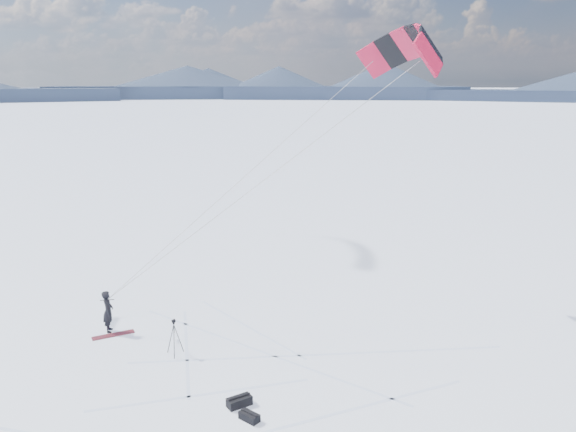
{
  "coord_description": "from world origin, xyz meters",
  "views": [
    {
      "loc": [
        4.18,
        -17.51,
        9.85
      ],
      "look_at": [
        4.38,
        4.72,
        4.51
      ],
      "focal_mm": 35.0,
      "sensor_mm": 36.0,
      "label": 1
    }
  ],
  "objects_px": {
    "snowboard": "(113,335)",
    "gear_bag_a": "(239,401)",
    "snowkiter": "(110,331)",
    "gear_bag_b": "(249,416)",
    "tripod": "(174,332)"
  },
  "relations": [
    {
      "from": "gear_bag_b",
      "to": "snowboard",
      "type": "bearing_deg",
      "value": 174.75
    },
    {
      "from": "tripod",
      "to": "gear_bag_b",
      "type": "height_order",
      "value": "tripod"
    },
    {
      "from": "tripod",
      "to": "gear_bag_b",
      "type": "relative_size",
      "value": 2.0
    },
    {
      "from": "gear_bag_a",
      "to": "gear_bag_b",
      "type": "xyz_separation_m",
      "value": [
        0.36,
        -0.77,
        -0.03
      ]
    },
    {
      "from": "snowkiter",
      "to": "gear_bag_a",
      "type": "bearing_deg",
      "value": -146.88
    },
    {
      "from": "tripod",
      "to": "gear_bag_b",
      "type": "bearing_deg",
      "value": -89.73
    },
    {
      "from": "snowkiter",
      "to": "gear_bag_a",
      "type": "distance_m",
      "value": 7.85
    },
    {
      "from": "snowkiter",
      "to": "tripod",
      "type": "height_order",
      "value": "tripod"
    },
    {
      "from": "tripod",
      "to": "gear_bag_a",
      "type": "xyz_separation_m",
      "value": [
        2.64,
        -3.43,
        -0.73
      ]
    },
    {
      "from": "tripod",
      "to": "snowkiter",
      "type": "bearing_deg",
      "value": 111.46
    },
    {
      "from": "snowkiter",
      "to": "gear_bag_b",
      "type": "distance_m",
      "value": 8.65
    },
    {
      "from": "snowboard",
      "to": "tripod",
      "type": "xyz_separation_m",
      "value": [
        2.77,
        -1.6,
        0.86
      ]
    },
    {
      "from": "tripod",
      "to": "gear_bag_a",
      "type": "bearing_deg",
      "value": -87.64
    },
    {
      "from": "snowboard",
      "to": "gear_bag_a",
      "type": "height_order",
      "value": "gear_bag_a"
    },
    {
      "from": "gear_bag_a",
      "to": "gear_bag_b",
      "type": "bearing_deg",
      "value": -96.92
    }
  ]
}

